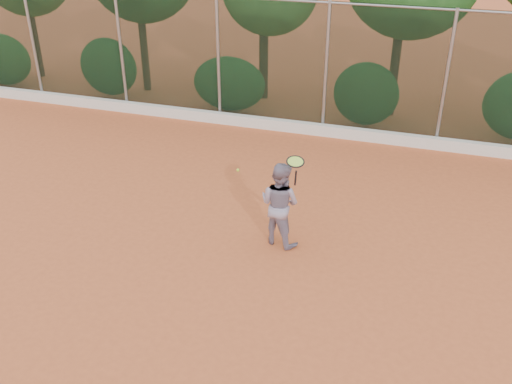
% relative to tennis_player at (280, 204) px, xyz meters
% --- Properties ---
extents(ground, '(80.00, 80.00, 0.00)m').
position_rel_tennis_player_xyz_m(ground, '(-0.32, -1.44, -0.83)').
color(ground, '#BD572C').
rests_on(ground, ground).
extents(concrete_curb, '(24.00, 0.20, 0.30)m').
position_rel_tennis_player_xyz_m(concrete_curb, '(-0.32, 5.38, -0.68)').
color(concrete_curb, silver).
rests_on(concrete_curb, ground).
extents(tennis_player, '(0.96, 0.85, 1.65)m').
position_rel_tennis_player_xyz_m(tennis_player, '(0.00, 0.00, 0.00)').
color(tennis_player, gray).
rests_on(tennis_player, ground).
extents(chainlink_fence, '(24.09, 0.09, 3.50)m').
position_rel_tennis_player_xyz_m(chainlink_fence, '(-0.32, 5.56, 1.03)').
color(chainlink_fence, black).
rests_on(chainlink_fence, ground).
extents(tennis_racket, '(0.42, 0.42, 0.57)m').
position_rel_tennis_player_xyz_m(tennis_racket, '(0.30, -0.14, 0.94)').
color(tennis_racket, black).
rests_on(tennis_racket, ground).
extents(tennis_ball_in_flight, '(0.06, 0.06, 0.06)m').
position_rel_tennis_player_xyz_m(tennis_ball_in_flight, '(-0.90, 0.25, 0.44)').
color(tennis_ball_in_flight, '#B0CC2E').
rests_on(tennis_ball_in_flight, ground).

